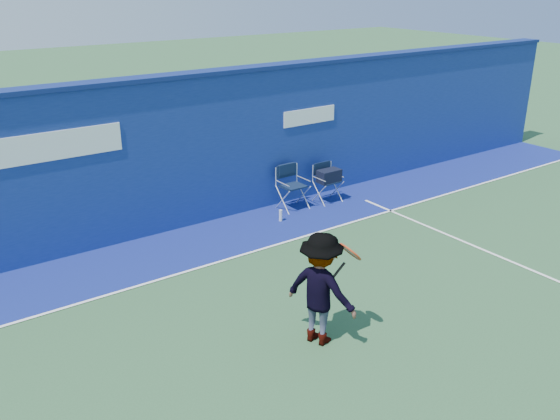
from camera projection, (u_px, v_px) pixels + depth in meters
ground at (323, 352)px, 8.12m from camera, size 80.00×80.00×0.00m
stadium_wall at (156, 156)px, 11.50m from camera, size 24.00×0.50×3.08m
out_of_bounds_strip at (187, 247)px, 11.24m from camera, size 24.00×1.80×0.01m
court_lines at (297, 331)px, 8.58m from camera, size 24.00×12.00×0.01m
directors_chair_left at (292, 195)px, 13.03m from camera, size 0.57×0.53×0.97m
directors_chair_right at (328, 186)px, 13.41m from camera, size 0.52×0.47×0.88m
water_bottle at (281, 216)px, 12.40m from camera, size 0.07×0.07×0.25m
tennis_player at (321, 289)px, 8.09m from camera, size 1.03×1.20×1.64m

